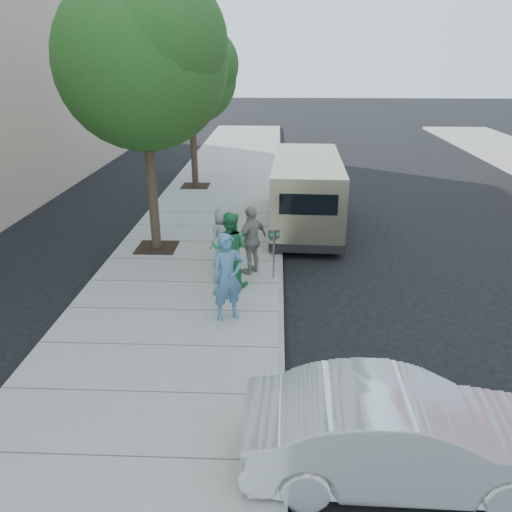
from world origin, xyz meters
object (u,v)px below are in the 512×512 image
Objects in this scene: tree_near at (143,56)px; parking_meter at (274,244)px; sedan at (401,434)px; tree_far at (191,72)px; person_officer at (228,277)px; person_striped_polo at (252,240)px; person_gray_shirt at (223,237)px; van at (306,191)px; person_green_shirt at (230,249)px.

tree_near reaches higher than parking_meter.
sedan is (5.32, -8.43, -4.82)m from tree_near.
tree_far is 10.98m from parking_meter.
tree_far is 3.30× the size of person_officer.
person_striped_polo reaches higher than sedan.
tree_far is at bearing -124.05° from person_striped_polo.
parking_meter is 0.80× the size of person_gray_shirt.
sedan is at bearing -82.82° from person_officer.
person_striped_polo is (-0.58, 0.37, -0.05)m from parking_meter.
tree_far is 17.39m from sedan.
parking_meter is 0.73× the size of person_striped_polo.
van is at bearing -47.72° from tree_far.
tree_far is 4.86× the size of parking_meter.
person_gray_shirt is at bearing -120.25° from van.
sedan is at bearing -71.64° from tree_far.
sedan is 2.30× the size of person_green_shirt.
person_gray_shirt is at bearing 24.80° from sedan.
tree_far is (-0.00, 7.60, -0.66)m from tree_near.
tree_near is 1.15× the size of van.
parking_meter is 6.60m from sedan.
person_gray_shirt is (2.13, -8.86, -3.90)m from tree_far.
person_green_shirt is at bearing -45.93° from tree_near.
person_striped_polo is (0.80, -0.46, 0.09)m from person_gray_shirt.
person_officer is at bearing -77.96° from tree_far.
parking_meter is 4.80m from van.
person_green_shirt is (-2.91, 5.94, 0.38)m from sedan.
van is at bearing -162.24° from person_striped_polo.
parking_meter is (3.50, -2.09, -4.43)m from tree_near.
person_gray_shirt is at bearing -81.53° from person_striped_polo.
sedan is (5.32, -16.03, -4.16)m from tree_far.
van reaches higher than person_officer.
person_officer is (2.52, -4.22, -4.41)m from tree_near.
tree_far reaches higher than person_striped_polo.
tree_far reaches higher than sedan.
person_gray_shirt is at bearing 132.94° from parking_meter.
person_officer reaches higher than person_gray_shirt.
van is 1.49× the size of sedan.
tree_far reaches higher than parking_meter.
tree_near is 5.19m from person_gray_shirt.
person_officer is 1.03× the size of person_green_shirt.
tree_far is at bearing 19.15° from sedan.
van is 11.06m from sedan.
person_green_shirt reaches higher than parking_meter.
person_gray_shirt is (-0.28, 1.23, -0.12)m from person_green_shirt.
tree_near is 6.76m from van.
tree_near is at bearing -81.98° from person_striped_polo.
tree_near reaches higher than van.
person_gray_shirt is (-0.40, 2.96, -0.15)m from person_officer.
sedan is at bearing 58.21° from person_striped_polo.
person_officer is 1.74m from person_green_shirt.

